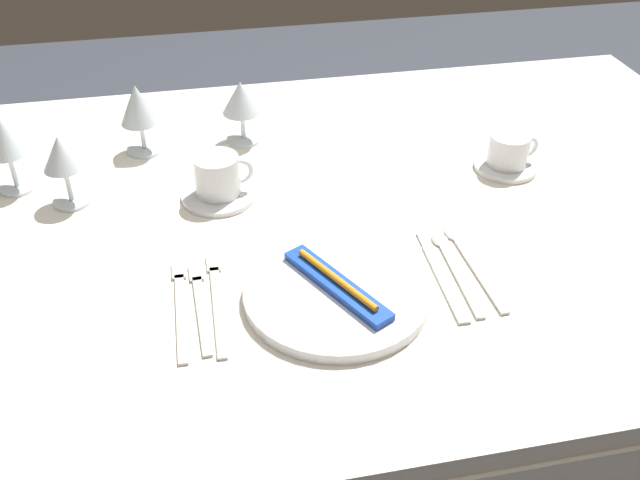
# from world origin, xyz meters

# --- Properties ---
(ground_plane) EXTENTS (6.00, 6.00, 0.00)m
(ground_plane) POSITION_xyz_m (0.00, 0.00, 0.00)
(ground_plane) COLOR #383D47
(dining_table) EXTENTS (1.80, 1.11, 0.74)m
(dining_table) POSITION_xyz_m (0.00, 0.00, 0.66)
(dining_table) COLOR silver
(dining_table) RESTS_ON ground
(dinner_plate) EXTENTS (0.28, 0.28, 0.02)m
(dinner_plate) POSITION_xyz_m (-0.00, -0.24, 0.75)
(dinner_plate) COLOR white
(dinner_plate) RESTS_ON dining_table
(toothbrush_package) EXTENTS (0.13, 0.20, 0.02)m
(toothbrush_package) POSITION_xyz_m (-0.00, -0.24, 0.77)
(toothbrush_package) COLOR blue
(toothbrush_package) RESTS_ON dinner_plate
(fork_outer) EXTENTS (0.02, 0.23, 0.00)m
(fork_outer) POSITION_xyz_m (-0.18, -0.21, 0.74)
(fork_outer) COLOR beige
(fork_outer) RESTS_ON dining_table
(fork_inner) EXTENTS (0.02, 0.20, 0.00)m
(fork_inner) POSITION_xyz_m (-0.20, -0.22, 0.74)
(fork_inner) COLOR beige
(fork_inner) RESTS_ON dining_table
(fork_salad) EXTENTS (0.02, 0.22, 0.00)m
(fork_salad) POSITION_xyz_m (-0.23, -0.21, 0.74)
(fork_salad) COLOR beige
(fork_salad) RESTS_ON dining_table
(dinner_knife) EXTENTS (0.02, 0.23, 0.00)m
(dinner_knife) POSITION_xyz_m (0.17, -0.23, 0.74)
(dinner_knife) COLOR beige
(dinner_knife) RESTS_ON dining_table
(spoon_soup) EXTENTS (0.03, 0.21, 0.01)m
(spoon_soup) POSITION_xyz_m (0.20, -0.20, 0.74)
(spoon_soup) COLOR beige
(spoon_soup) RESTS_ON dining_table
(spoon_dessert) EXTENTS (0.03, 0.22, 0.01)m
(spoon_dessert) POSITION_xyz_m (0.23, -0.19, 0.74)
(spoon_dessert) COLOR beige
(spoon_dessert) RESTS_ON dining_table
(saucer_left) EXTENTS (0.12, 0.12, 0.01)m
(saucer_left) POSITION_xyz_m (0.40, 0.06, 0.74)
(saucer_left) COLOR white
(saucer_left) RESTS_ON dining_table
(coffee_cup_left) EXTENTS (0.10, 0.08, 0.06)m
(coffee_cup_left) POSITION_xyz_m (0.40, 0.06, 0.78)
(coffee_cup_left) COLOR white
(coffee_cup_left) RESTS_ON saucer_left
(saucer_right) EXTENTS (0.14, 0.14, 0.01)m
(saucer_right) POSITION_xyz_m (-0.15, 0.07, 0.74)
(saucer_right) COLOR white
(saucer_right) RESTS_ON dining_table
(coffee_cup_right) EXTENTS (0.11, 0.08, 0.07)m
(coffee_cup_right) POSITION_xyz_m (-0.15, 0.07, 0.79)
(coffee_cup_right) COLOR white
(coffee_cup_right) RESTS_ON saucer_right
(wine_glass_centre) EXTENTS (0.07, 0.07, 0.15)m
(wine_glass_centre) POSITION_xyz_m (-0.51, 0.17, 0.84)
(wine_glass_centre) COLOR silver
(wine_glass_centre) RESTS_ON dining_table
(wine_glass_left) EXTENTS (0.07, 0.07, 0.13)m
(wine_glass_left) POSITION_xyz_m (-0.41, 0.11, 0.83)
(wine_glass_left) COLOR silver
(wine_glass_left) RESTS_ON dining_table
(wine_glass_right) EXTENTS (0.07, 0.07, 0.14)m
(wine_glass_right) POSITION_xyz_m (-0.28, 0.27, 0.83)
(wine_glass_right) COLOR silver
(wine_glass_right) RESTS_ON dining_table
(wine_glass_far) EXTENTS (0.08, 0.08, 0.13)m
(wine_glass_far) POSITION_xyz_m (-0.08, 0.28, 0.83)
(wine_glass_far) COLOR silver
(wine_glass_far) RESTS_ON dining_table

